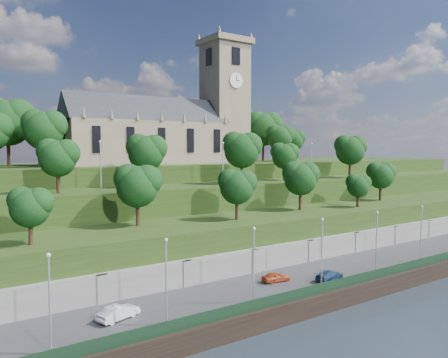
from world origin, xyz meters
TOP-DOWN VIEW (x-y plane):
  - ground at (0.00, 0.00)m, footprint 320.00×320.00m
  - promenade at (0.00, 6.00)m, footprint 160.00×12.00m
  - quay_wall at (0.00, -0.05)m, footprint 160.00×0.50m
  - fence at (0.00, 0.60)m, footprint 160.00×0.10m
  - retaining_wall at (0.00, 11.97)m, footprint 160.00×2.10m
  - embankment_lower at (0.00, 18.00)m, footprint 160.00×12.00m
  - embankment_upper at (0.00, 29.00)m, footprint 160.00×10.00m
  - hilltop at (0.00, 50.00)m, footprint 160.00×32.00m
  - church at (0.79, 45.98)m, footprint 38.60×12.35m
  - trees_lower at (2.38, 18.54)m, footprint 68.44×8.73m
  - trees_upper at (5.24, 28.05)m, footprint 63.12×8.72m
  - trees_hilltop at (-0.35, 45.93)m, footprint 69.57×17.05m
  - lamp_posts_promenade at (-2.00, 2.50)m, footprint 60.36×0.36m
  - lamp_posts_upper at (0.00, 26.00)m, footprint 40.36×0.36m
  - car_left at (-5.30, 6.69)m, footprint 3.68×1.85m
  - car_middle at (-25.15, 6.18)m, footprint 4.43×2.71m
  - car_right at (0.43, 3.47)m, footprint 4.34×2.19m

SIDE VIEW (x-z plane):
  - ground at x=0.00m, z-range 0.00..0.00m
  - promenade at x=0.00m, z-range 0.00..2.00m
  - quay_wall at x=0.00m, z-range 0.00..2.20m
  - retaining_wall at x=0.00m, z-range 0.00..5.00m
  - fence at x=0.00m, z-range 2.00..3.20m
  - car_left at x=-5.30m, z-range 2.00..3.20m
  - car_right at x=0.43m, z-range 2.00..3.21m
  - car_middle at x=-25.15m, z-range 2.00..3.38m
  - embankment_lower at x=0.00m, z-range 0.00..8.00m
  - embankment_upper at x=0.00m, z-range 0.00..12.00m
  - lamp_posts_promenade at x=-2.00m, z-range 2.61..10.59m
  - hilltop at x=0.00m, z-range 0.00..15.00m
  - trees_lower at x=2.38m, z-range 8.98..17.03m
  - lamp_posts_upper at x=0.00m, z-range 12.59..19.65m
  - trees_upper at x=5.24m, z-range 13.18..22.03m
  - trees_hilltop at x=-0.35m, z-range 16.04..28.01m
  - church at x=0.79m, z-range 8.72..36.32m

